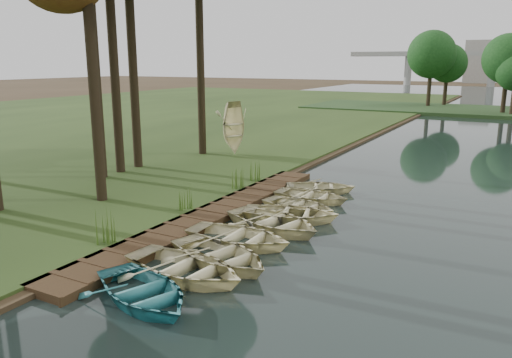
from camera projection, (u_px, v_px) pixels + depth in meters
The scene contains 18 objects.
ground at pixel (248, 225), 18.92m from camera, with size 300.00×300.00×0.00m, color #3D2F1D.
boardwalk at pixel (212, 215), 19.64m from camera, with size 1.60×16.00×0.30m, color #392716.
far_trees at pixel (494, 58), 57.98m from camera, with size 45.60×5.60×8.80m.
building_b at pixel (480, 62), 143.75m from camera, with size 8.00×8.00×12.00m, color #A5A5A0.
rowboat_0 at pixel (143, 289), 12.65m from camera, with size 2.54×3.56×0.74m, color teal.
rowboat_1 at pixel (185, 264), 14.08m from camera, with size 2.77×3.88×0.80m, color beige.
rowboat_2 at pixel (220, 252), 15.01m from camera, with size 2.66×3.73×0.77m, color beige.
rowboat_3 at pixel (239, 234), 16.61m from camera, with size 2.65×3.70×0.77m, color beige.
rowboat_4 at pixel (274, 219), 18.08m from camera, with size 2.80×3.92×0.81m, color beige.
rowboat_5 at pixel (291, 211), 19.14m from camera, with size 2.63×3.68×0.76m, color beige.
rowboat_6 at pixel (299, 204), 20.34m from camera, with size 2.28×3.20×0.66m, color beige.
rowboat_7 at pixel (311, 194), 21.79m from camera, with size 2.36×3.30×0.68m, color beige.
rowboat_8 at pixel (320, 185), 23.34m from camera, with size 2.31×3.23×0.67m, color beige.
stored_rowboat at pixel (234, 149), 31.66m from camera, with size 2.38×3.33×0.69m, color beige.
reeds_0 at pixel (106, 228), 15.97m from camera, with size 0.60×0.60×1.11m, color #3F661E.
reeds_1 at pixel (187, 199), 19.74m from camera, with size 0.60×0.60×0.85m, color #3F661E.
reeds_2 at pixel (256, 170), 24.56m from camera, with size 0.60×0.60×1.03m, color #3F661E.
reeds_3 at pixel (237, 179), 22.99m from camera, with size 0.60×0.60×0.96m, color #3F661E.
Camera 1 is at (8.91, -15.67, 6.03)m, focal length 35.00 mm.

